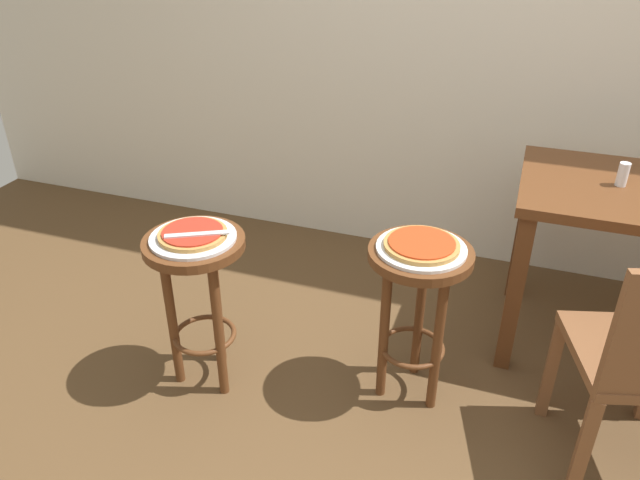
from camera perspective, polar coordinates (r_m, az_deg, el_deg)
name	(u,v)px	position (r m, az deg, el deg)	size (l,w,h in m)	color
stool_foreground	(198,279)	(2.26, -11.31, -3.60)	(0.36, 0.36, 0.63)	#5B3319
serving_plate_foreground	(193,238)	(2.17, -11.75, 0.21)	(0.30, 0.30, 0.01)	silver
pizza_foreground	(193,234)	(2.16, -11.79, 0.58)	(0.24, 0.24, 0.02)	#B78442
stool_middle	(417,291)	(2.18, 9.06, -4.70)	(0.36, 0.36, 0.63)	#5B3319
serving_plate_middle	(421,248)	(2.09, 9.43, -0.79)	(0.31, 0.31, 0.01)	silver
pizza_middle	(422,244)	(2.08, 9.46, -0.41)	(0.26, 0.26, 0.02)	#B78442
dining_table	(637,220)	(2.61, 27.49, 1.63)	(0.89, 0.64, 0.73)	#5B3319
condiment_shaker	(623,174)	(2.53, 26.40, 5.51)	(0.04, 0.04, 0.09)	white
pizza_server_knife	(197,234)	(2.13, -11.40, 0.53)	(0.22, 0.02, 0.01)	silver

